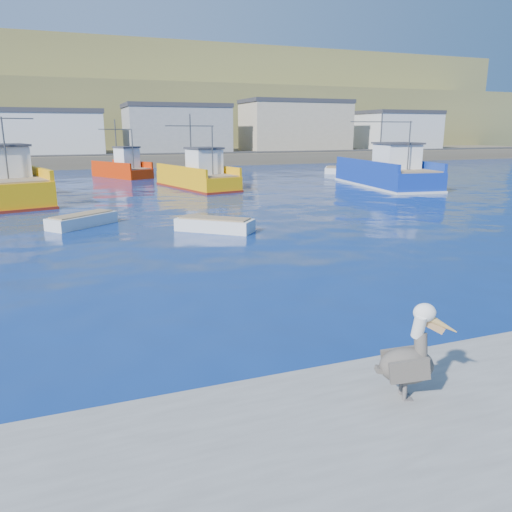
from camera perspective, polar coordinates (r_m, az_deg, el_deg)
The scene contains 10 objects.
ground at distance 13.42m, azimuth 8.85°, elevation -7.49°, with size 260.00×260.00×0.00m, color navy.
dock_bollards at distance 10.96m, azimuth 20.63°, elevation -9.73°, with size 36.20×0.20×0.30m.
far_shore at distance 120.24m, azimuth -18.31°, elevation 15.49°, with size 200.00×81.00×24.00m.
trawler_yellow_b at distance 43.75m, azimuth -6.63°, elevation 8.94°, with size 5.56×10.26×6.32m.
trawler_blue at distance 46.65m, azimuth 14.72°, elevation 9.09°, with size 6.13×13.08×6.69m.
boat_orange at distance 55.42m, azimuth -14.95°, elevation 9.70°, with size 5.89×7.90×5.97m.
skiff_mid at distance 25.02m, azimuth -4.73°, elevation 3.45°, with size 3.82×3.51×0.84m.
skiff_far at distance 60.00m, azimuth 8.63°, elevation 9.64°, with size 3.27×4.14×0.87m.
skiff_extra at distance 27.75m, azimuth -19.22°, elevation 3.76°, with size 3.73×3.37×0.81m.
pelican at distance 8.91m, azimuth 17.18°, elevation -11.07°, with size 1.34×0.82×1.68m.
Camera 1 is at (-6.25, -10.80, 4.93)m, focal length 35.00 mm.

